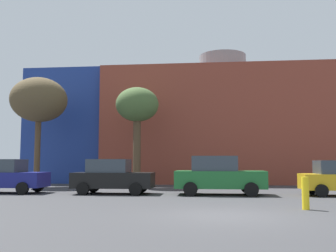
{
  "coord_description": "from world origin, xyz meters",
  "views": [
    {
      "loc": [
        -0.57,
        -11.81,
        1.59
      ],
      "look_at": [
        -2.62,
        8.08,
        3.48
      ],
      "focal_mm": 41.01,
      "sensor_mm": 36.0,
      "label": 1
    }
  ],
  "objects_px": {
    "parked_car_2": "(218,175)",
    "bare_tree_1": "(39,101)",
    "bollard_yellow_0": "(305,193)",
    "parked_car_0": "(6,176)",
    "bare_tree_0": "(137,107)",
    "parked_car_1": "(112,177)"
  },
  "relations": [
    {
      "from": "parked_car_2",
      "to": "parked_car_0",
      "type": "bearing_deg",
      "value": -180.0
    },
    {
      "from": "bare_tree_0",
      "to": "bollard_yellow_0",
      "type": "height_order",
      "value": "bare_tree_0"
    },
    {
      "from": "bollard_yellow_0",
      "to": "parked_car_0",
      "type": "bearing_deg",
      "value": 157.67
    },
    {
      "from": "bare_tree_0",
      "to": "parked_car_2",
      "type": "bearing_deg",
      "value": -46.45
    },
    {
      "from": "parked_car_2",
      "to": "bare_tree_1",
      "type": "distance_m",
      "value": 13.73
    },
    {
      "from": "parked_car_1",
      "to": "parked_car_2",
      "type": "distance_m",
      "value": 5.33
    },
    {
      "from": "parked_car_0",
      "to": "parked_car_2",
      "type": "xyz_separation_m",
      "value": [
        11.0,
        0.0,
        0.08
      ]
    },
    {
      "from": "parked_car_1",
      "to": "bare_tree_0",
      "type": "bearing_deg",
      "value": 87.18
    },
    {
      "from": "parked_car_2",
      "to": "bare_tree_0",
      "type": "height_order",
      "value": "bare_tree_0"
    },
    {
      "from": "parked_car_1",
      "to": "bare_tree_1",
      "type": "height_order",
      "value": "bare_tree_1"
    },
    {
      "from": "parked_car_1",
      "to": "bare_tree_0",
      "type": "relative_size",
      "value": 0.62
    },
    {
      "from": "parked_car_1",
      "to": "parked_car_2",
      "type": "height_order",
      "value": "parked_car_2"
    },
    {
      "from": "parked_car_0",
      "to": "bare_tree_0",
      "type": "height_order",
      "value": "bare_tree_0"
    },
    {
      "from": "bare_tree_0",
      "to": "bare_tree_1",
      "type": "xyz_separation_m",
      "value": [
        -6.68,
        -0.08,
        0.54
      ]
    },
    {
      "from": "parked_car_2",
      "to": "bare_tree_1",
      "type": "xyz_separation_m",
      "value": [
        -11.75,
        5.26,
        4.77
      ]
    },
    {
      "from": "parked_car_2",
      "to": "bollard_yellow_0",
      "type": "relative_size",
      "value": 4.0
    },
    {
      "from": "parked_car_2",
      "to": "bollard_yellow_0",
      "type": "xyz_separation_m",
      "value": [
        2.76,
        -5.65,
        -0.4
      ]
    },
    {
      "from": "parked_car_0",
      "to": "bollard_yellow_0",
      "type": "distance_m",
      "value": 14.88
    },
    {
      "from": "parked_car_0",
      "to": "parked_car_1",
      "type": "bearing_deg",
      "value": 0.0
    },
    {
      "from": "parked_car_2",
      "to": "bare_tree_0",
      "type": "bearing_deg",
      "value": 133.55
    },
    {
      "from": "parked_car_1",
      "to": "bare_tree_1",
      "type": "bearing_deg",
      "value": 140.7
    },
    {
      "from": "parked_car_2",
      "to": "bare_tree_1",
      "type": "bearing_deg",
      "value": 155.91
    }
  ]
}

